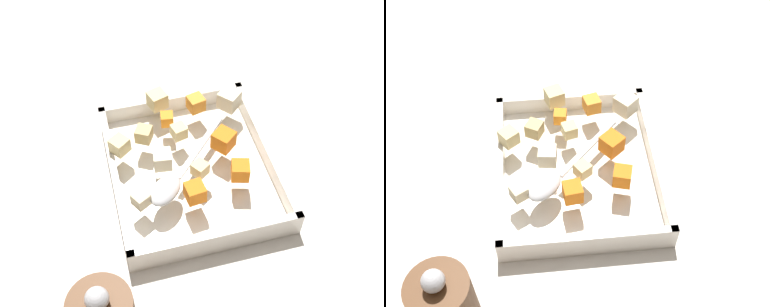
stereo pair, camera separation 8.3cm
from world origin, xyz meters
TOP-DOWN VIEW (x-y plane):
  - ground_plane at (0.00, 0.00)m, footprint 4.00×4.00m
  - baking_dish at (-0.01, -0.02)m, footprint 0.32×0.28m
  - carrot_chunk_near_left at (-0.12, 0.02)m, footprint 0.03×0.03m
  - carrot_chunk_far_right at (0.07, -0.04)m, footprint 0.03×0.03m
  - carrot_chunk_center at (0.04, 0.05)m, footprint 0.04×0.04m
  - carrot_chunk_front_center at (-0.10, -0.04)m, footprint 0.03×0.03m
  - carrot_chunk_near_right at (-0.02, 0.04)m, footprint 0.05×0.05m
  - potato_chunk_near_spoon at (-0.12, 0.08)m, footprint 0.05×0.05m
  - potato_chunk_corner_sw at (-0.01, -0.07)m, footprint 0.03×0.03m
  - potato_chunk_corner_ne at (-0.07, -0.09)m, footprint 0.04×0.04m
  - potato_chunk_mid_right at (-0.15, -0.05)m, footprint 0.04×0.04m
  - potato_chunk_heap_side at (-0.07, -0.03)m, footprint 0.03×0.03m
  - potato_chunk_heap_top at (-0.06, -0.13)m, footprint 0.04×0.04m
  - potato_chunk_mid_left at (0.06, -0.12)m, footprint 0.03×0.03m
  - potato_chunk_under_handle at (0.02, -0.02)m, footprint 0.03×0.03m
  - serving_spoon at (0.04, -0.07)m, footprint 0.18×0.17m

SIDE VIEW (x-z plane):
  - ground_plane at x=0.00m, z-range 0.00..0.00m
  - baking_dish at x=-0.01m, z-range -0.01..0.04m
  - serving_spoon at x=0.04m, z-range 0.05..0.07m
  - carrot_chunk_front_center at x=-0.10m, z-range 0.05..0.07m
  - potato_chunk_under_handle at x=0.02m, z-range 0.05..0.07m
  - potato_chunk_mid_left at x=0.06m, z-range 0.05..0.07m
  - potato_chunk_heap_side at x=-0.07m, z-range 0.05..0.07m
  - potato_chunk_corner_ne at x=-0.07m, z-range 0.05..0.07m
  - potato_chunk_heap_top at x=-0.06m, z-range 0.05..0.08m
  - carrot_chunk_near_left at x=-0.12m, z-range 0.05..0.08m
  - carrot_chunk_center at x=0.04m, z-range 0.05..0.08m
  - carrot_chunk_far_right at x=0.07m, z-range 0.05..0.08m
  - potato_chunk_corner_sw at x=-0.01m, z-range 0.05..0.08m
  - potato_chunk_mid_right at x=-0.15m, z-range 0.05..0.08m
  - carrot_chunk_near_right at x=-0.02m, z-range 0.05..0.08m
  - potato_chunk_near_spoon at x=-0.12m, z-range 0.05..0.08m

